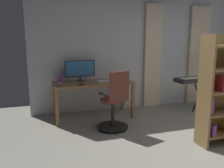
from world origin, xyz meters
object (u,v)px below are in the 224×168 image
computer_keyboard (107,81)px  bookshelf (223,90)px  mug_tea (61,79)px  piano_keyboard (201,80)px  computer_monitor (80,69)px  cell_phone_face_up (81,84)px  office_chair (115,103)px  computer_mouse (60,83)px  desk (93,86)px

computer_keyboard → bookshelf: bearing=127.5°
mug_tea → piano_keyboard: size_ratio=0.10×
computer_monitor → mug_tea: (0.38, -0.02, -0.19)m
cell_phone_face_up → bookshelf: bookshelf is taller
cell_phone_face_up → piano_keyboard: (-2.60, 0.14, -0.02)m
office_chair → bookshelf: bookshelf is taller
computer_keyboard → office_chair: bearing=83.4°
office_chair → computer_mouse: (0.86, -0.76, 0.27)m
computer_mouse → bookshelf: bookshelf is taller
cell_phone_face_up → piano_keyboard: piano_keyboard is taller
computer_monitor → mug_tea: 0.42m
computer_keyboard → piano_keyboard: size_ratio=0.31×
office_chair → piano_keyboard: (-2.12, -0.43, 0.23)m
computer_monitor → piano_keyboard: bearing=167.3°
computer_monitor → computer_mouse: 0.55m
mug_tea → computer_keyboard: bearing=162.8°
computer_mouse → piano_keyboard: 3.00m
computer_monitor → desk: bearing=133.8°
mug_tea → piano_keyboard: bearing=168.6°
computer_mouse → mug_tea: size_ratio=0.77×
office_chair → cell_phone_face_up: bearing=114.4°
computer_mouse → office_chair: bearing=138.7°
computer_mouse → mug_tea: mug_tea is taller
computer_keyboard → bookshelf: 2.16m
desk → mug_tea: mug_tea is taller
desk → computer_mouse: 0.67m
desk → computer_keyboard: 0.31m
bookshelf → piano_keyboard: bearing=-117.3°
desk → cell_phone_face_up: size_ratio=10.96×
computer_keyboard → mug_tea: mug_tea is taller
office_chair → computer_monitor: 1.19m
computer_monitor → piano_keyboard: 2.62m
computer_monitor → mug_tea: computer_monitor is taller
cell_phone_face_up → mug_tea: mug_tea is taller
cell_phone_face_up → desk: bearing=-111.3°
computer_monitor → bookshelf: 2.69m
office_chair → computer_keyboard: (-0.09, -0.74, 0.26)m
bookshelf → cell_phone_face_up: bearing=-39.2°
mug_tea → piano_keyboard: mug_tea is taller
office_chair → cell_phone_face_up: (0.48, -0.57, 0.26)m
computer_keyboard → computer_monitor: bearing=-26.9°
desk → mug_tea: size_ratio=12.18×
cell_phone_face_up → computer_monitor: bearing=-66.1°
desk → bookshelf: (-1.60, 1.74, 0.17)m
computer_keyboard → computer_mouse: 0.95m
computer_monitor → computer_mouse: bearing=28.7°
computer_mouse → bookshelf: (-2.26, 1.73, 0.07)m
desk → office_chair: office_chair is taller
mug_tea → desk: bearing=157.9°
computer_monitor → bookshelf: bearing=132.8°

